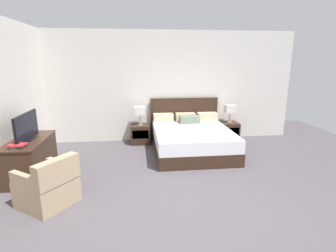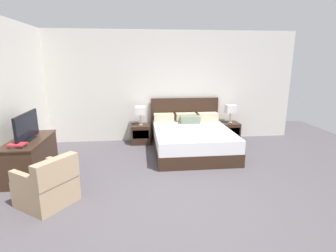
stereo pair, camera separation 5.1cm
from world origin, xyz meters
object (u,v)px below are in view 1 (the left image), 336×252
table_lamp_right (230,109)px  book_blue_cover (17,145)px  nightstand_left (140,134)px  tv (27,127)px  nightstand_right (229,131)px  dresser (31,157)px  table_lamp_left (140,111)px  armchair_by_window (49,187)px  book_red_cover (18,147)px  bed (191,138)px

table_lamp_right → book_blue_cover: size_ratio=1.84×
nightstand_left → tv: bearing=-138.7°
nightstand_right → dresser: 4.74m
table_lamp_left → nightstand_left: bearing=-90.0°
table_lamp_right → tv: tv is taller
tv → armchair_by_window: 1.41m
table_lamp_right → book_blue_cover: bearing=-153.2°
table_lamp_left → book_red_cover: size_ratio=2.52×
dresser → book_blue_cover: (0.00, -0.45, 0.39)m
table_lamp_right → dresser: bearing=-158.1°
bed → dresser: bed is taller
bed → table_lamp_right: bed is taller
dresser → tv: bearing=-76.7°
table_lamp_right → book_red_cover: size_ratio=2.52×
nightstand_left → dresser: 2.69m
table_lamp_right → tv: (-4.39, -1.78, 0.09)m
table_lamp_right → book_red_cover: 4.91m
tv → armchair_by_window: tv is taller
dresser → book_red_cover: 0.58m
dresser → book_red_cover: (0.02, -0.45, 0.36)m
nightstand_left → book_blue_cover: (-2.03, -2.22, 0.51)m
nightstand_left → bed: bearing=-32.5°
armchair_by_window → book_red_cover: bearing=134.5°
nightstand_left → armchair_by_window: armchair_by_window is taller
nightstand_right → book_red_cover: book_red_cover is taller
bed → table_lamp_right: (1.18, 0.75, 0.54)m
nightstand_right → table_lamp_right: 0.61m
book_red_cover → book_blue_cover: 0.04m
tv → table_lamp_right: bearing=22.1°
book_red_cover → book_blue_cover: book_blue_cover is taller
table_lamp_left → tv: size_ratio=0.50×
book_red_cover → armchair_by_window: size_ratio=0.20×
book_red_cover → nightstand_right: bearing=26.9°
nightstand_left → armchair_by_window: (-1.39, -2.86, 0.04)m
nightstand_left → table_lamp_left: 0.61m
dresser → armchair_by_window: size_ratio=1.37×
nightstand_left → table_lamp_left: bearing=90.0°
table_lamp_left → dresser: table_lamp_left is taller
nightstand_left → book_blue_cover: bearing=-132.4°
nightstand_right → book_blue_cover: bearing=-153.2°
bed → nightstand_left: bearing=147.5°
nightstand_left → tv: 2.78m
nightstand_left → book_red_cover: size_ratio=2.57×
nightstand_left → dresser: bearing=-138.9°
armchair_by_window → table_lamp_right: bearing=37.3°
table_lamp_left → dresser: 2.73m
tv → book_blue_cover: bearing=-90.0°
nightstand_left → book_red_cover: book_red_cover is taller
table_lamp_right → dresser: size_ratio=0.36×
nightstand_right → table_lamp_right: size_ratio=1.02×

